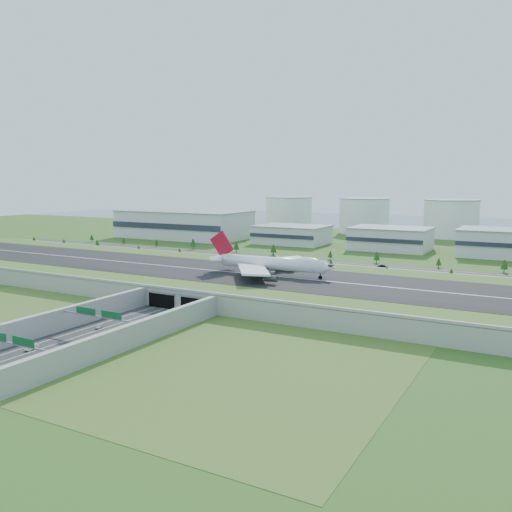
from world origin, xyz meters
The scene contains 23 objects.
ground centered at (0.00, 0.00, 0.00)m, with size 1200.00×1200.00×0.00m, color #2C4F18.
airfield_deck centered at (0.00, -0.09, 4.12)m, with size 520.00×100.00×9.20m.
underpass_road centered at (0.00, -99.42, 3.43)m, with size 38.80×120.40×8.00m.
sign_gantry_near centered at (0.00, -95.04, 6.95)m, with size 38.70×0.70×9.80m.
sign_gantry_far centered at (0.00, -130.04, 6.95)m, with size 38.70×0.70×9.80m.
north_expressway centered at (0.00, 95.00, 0.06)m, with size 560.00×36.00×0.12m, color #28282B.
tree_row centered at (15.56, 94.18, 4.76)m, with size 504.40×48.73×8.50m.
hangar_west centered at (-170.00, 185.00, 12.50)m, with size 120.00×60.00×25.00m, color #BCBCC0.
hangar_mid_a centered at (-60.00, 190.00, 7.50)m, with size 58.00×42.00×15.00m, color #BCBCC0.
hangar_mid_b centered at (25.00, 190.00, 8.50)m, with size 58.00×42.00×17.00m, color #BCBCC0.
hangar_mid_c centered at (105.00, 190.00, 9.50)m, with size 58.00×42.00×19.00m, color #BCBCC0.
fuel_tank_a centered at (-120.00, 310.00, 17.50)m, with size 50.00×50.00×35.00m, color white.
fuel_tank_b centered at (-35.00, 310.00, 17.50)m, with size 50.00×50.00×35.00m, color white.
fuel_tank_c centered at (50.00, 310.00, 17.50)m, with size 50.00×50.00×35.00m, color white.
bay_water centered at (0.00, 480.00, 0.03)m, with size 1200.00×260.00×0.06m, color #3A5B6F.
boeing_747 centered at (16.15, 3.41, 13.94)m, with size 67.73×63.95×20.93m.
car_0 centered at (-7.76, -87.55, 0.80)m, with size 1.61×4.00×1.36m, color silver.
car_1 centered at (-8.41, -116.20, 0.94)m, with size 1.73×4.97×1.64m, color silver.
car_2 centered at (9.74, -83.41, 0.94)m, with size 2.72×5.89×1.64m, color #0E1F47.
car_3 centered at (8.13, -130.53, 0.98)m, with size 2.40×5.90×1.71m, color #B1101C.
car_4 centered at (-130.99, 84.32, 0.95)m, with size 1.95×4.84×1.65m, color #595A5E.
car_5 centered at (43.48, 100.29, 0.96)m, with size 1.77×5.07×1.67m, color black.
car_7 centered at (-33.03, 105.38, 0.97)m, with size 2.39×5.89×1.71m, color white.
Camera 1 is at (135.59, -228.18, 53.98)m, focal length 38.00 mm.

